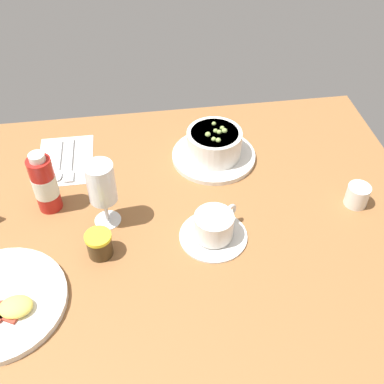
% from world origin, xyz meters
% --- Properties ---
extents(ground_plane, '(1.10, 0.84, 0.03)m').
position_xyz_m(ground_plane, '(0.00, 0.00, -0.01)').
color(ground_plane, brown).
extents(porridge_bowl, '(0.21, 0.21, 0.09)m').
position_xyz_m(porridge_bowl, '(-0.11, -0.20, 0.04)').
color(porridge_bowl, silver).
rests_on(porridge_bowl, ground_plane).
extents(cutlery_setting, '(0.13, 0.19, 0.01)m').
position_xyz_m(cutlery_setting, '(0.25, -0.24, 0.00)').
color(cutlery_setting, silver).
rests_on(cutlery_setting, ground_plane).
extents(coffee_cup, '(0.14, 0.14, 0.06)m').
position_xyz_m(coffee_cup, '(-0.07, 0.06, 0.03)').
color(coffee_cup, silver).
rests_on(coffee_cup, ground_plane).
extents(creamer_jug, '(0.06, 0.05, 0.06)m').
position_xyz_m(creamer_jug, '(-0.40, 0.00, 0.03)').
color(creamer_jug, silver).
rests_on(creamer_jug, ground_plane).
extents(wine_glass, '(0.06, 0.06, 0.16)m').
position_xyz_m(wine_glass, '(0.15, -0.02, 0.10)').
color(wine_glass, white).
rests_on(wine_glass, ground_plane).
extents(jam_jar, '(0.05, 0.05, 0.05)m').
position_xyz_m(jam_jar, '(0.17, 0.07, 0.03)').
color(jam_jar, '#412F18').
rests_on(jam_jar, ground_plane).
extents(sauce_bottle_red, '(0.05, 0.05, 0.15)m').
position_xyz_m(sauce_bottle_red, '(0.27, -0.08, 0.07)').
color(sauce_bottle_red, '#B21E19').
rests_on(sauce_bottle_red, ground_plane).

